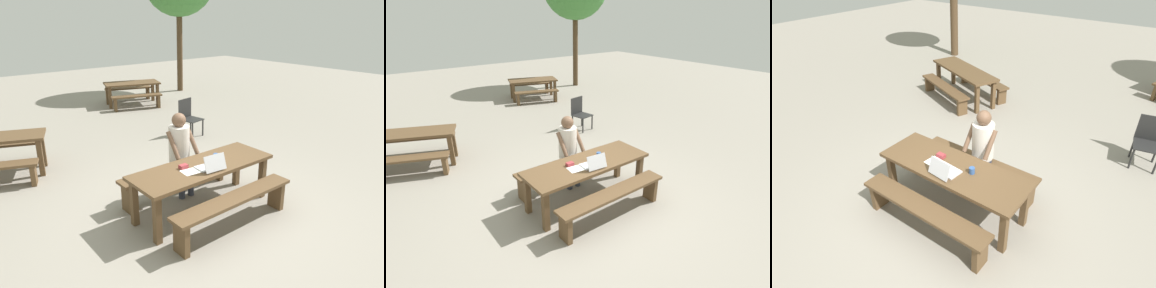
# 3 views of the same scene
# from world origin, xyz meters

# --- Properties ---
(ground_plane) EXTENTS (30.00, 30.00, 0.00)m
(ground_plane) POSITION_xyz_m (0.00, 0.00, 0.00)
(ground_plane) COLOR gray
(picnic_table_front) EXTENTS (2.18, 0.76, 0.72)m
(picnic_table_front) POSITION_xyz_m (0.00, 0.00, 0.62)
(picnic_table_front) COLOR brown
(picnic_table_front) RESTS_ON ground
(bench_near) EXTENTS (1.99, 0.30, 0.48)m
(bench_near) POSITION_xyz_m (0.00, -0.65, 0.36)
(bench_near) COLOR brown
(bench_near) RESTS_ON ground
(bench_far) EXTENTS (1.99, 0.30, 0.48)m
(bench_far) POSITION_xyz_m (0.00, 0.65, 0.36)
(bench_far) COLOR brown
(bench_far) RESTS_ON ground
(laptop) EXTENTS (0.37, 0.35, 0.24)m
(laptop) POSITION_xyz_m (-0.01, -0.18, 0.78)
(laptop) COLOR silver
(laptop) RESTS_ON picnic_table_front
(small_pouch) EXTENTS (0.12, 0.08, 0.05)m
(small_pouch) POSITION_xyz_m (-0.29, 0.08, 0.75)
(small_pouch) COLOR #993338
(small_pouch) RESTS_ON picnic_table_front
(paper_sheet) EXTENTS (0.32, 0.25, 0.00)m
(paper_sheet) POSITION_xyz_m (-0.26, -0.07, 0.72)
(paper_sheet) COLOR white
(paper_sheet) RESTS_ON picnic_table_front
(coffee_mug) EXTENTS (0.08, 0.08, 0.09)m
(coffee_mug) POSITION_xyz_m (0.28, 0.04, 0.77)
(coffee_mug) COLOR #335693
(coffee_mug) RESTS_ON picnic_table_front
(person_seated) EXTENTS (0.44, 0.42, 1.35)m
(person_seated) POSITION_xyz_m (0.06, 0.62, 0.80)
(person_seated) COLOR #333847
(person_seated) RESTS_ON ground
(plastic_chair) EXTENTS (0.51, 0.51, 0.88)m
(plastic_chair) POSITION_xyz_m (2.03, 2.86, 0.46)
(plastic_chair) COLOR #262626
(plastic_chair) RESTS_ON ground
(picnic_table_mid) EXTENTS (2.17, 1.39, 0.74)m
(picnic_table_mid) POSITION_xyz_m (-2.25, 3.31, 0.62)
(picnic_table_mid) COLOR brown
(picnic_table_mid) RESTS_ON ground
(bench_mid_south) EXTENTS (1.84, 0.98, 0.42)m
(bench_mid_south) POSITION_xyz_m (-2.46, 2.79, 0.32)
(bench_mid_south) COLOR brown
(bench_mid_south) RESTS_ON ground
(bench_mid_north) EXTENTS (1.84, 0.98, 0.42)m
(bench_mid_north) POSITION_xyz_m (-2.04, 3.83, 0.32)
(bench_mid_north) COLOR brown
(bench_mid_north) RESTS_ON ground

